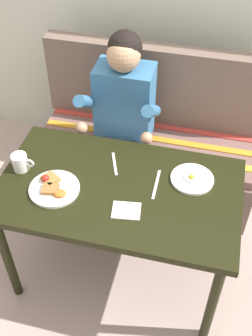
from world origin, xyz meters
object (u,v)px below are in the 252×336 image
(plate_breakfast, at_px, (54,188))
(coffee_mug, at_px, (20,162))
(fork, at_px, (115,164))
(plate_eggs, at_px, (192,179))
(table, at_px, (119,198))
(napkin, at_px, (126,211))
(couch, at_px, (147,148))
(person, at_px, (122,112))
(knife, at_px, (156,184))

(plate_breakfast, height_order, coffee_mug, coffee_mug)
(fork, bearing_deg, plate_eggs, -23.48)
(table, bearing_deg, napkin, -62.44)
(couch, height_order, person, person)
(napkin, xyz_separation_m, knife, (0.10, 0.20, -0.00))
(couch, relative_size, coffee_mug, 12.20)
(couch, xyz_separation_m, plate_breakfast, (-0.30, -0.86, 0.41))
(knife, bearing_deg, plate_eggs, 23.16)
(table, height_order, knife, knife)
(couch, distance_m, fork, 0.73)
(table, height_order, plate_eggs, plate_eggs)
(table, xyz_separation_m, person, (-0.13, 0.59, 0.09))
(table, height_order, fork, fork)
(plate_eggs, xyz_separation_m, fork, (-0.41, 0.02, -0.01))
(plate_breakfast, distance_m, plate_eggs, 0.69)
(table, distance_m, person, 0.61)
(coffee_mug, bearing_deg, table, -0.68)
(plate_eggs, distance_m, fork, 0.41)
(plate_breakfast, xyz_separation_m, napkin, (0.38, -0.05, -0.01))
(table, distance_m, napkin, 0.18)
(table, relative_size, napkin, 9.06)
(plate_eggs, relative_size, napkin, 1.63)
(table, xyz_separation_m, couch, (0.00, 0.76, -0.32))
(couch, height_order, plate_breakfast, couch)
(couch, bearing_deg, napkin, -85.38)
(plate_eggs, relative_size, coffee_mug, 1.83)
(couch, relative_size, knife, 7.20)
(person, height_order, fork, person)
(person, xyz_separation_m, plate_breakfast, (-0.17, -0.68, 0.00))
(table, distance_m, plate_breakfast, 0.33)
(coffee_mug, bearing_deg, fork, 18.06)
(person, relative_size, coffee_mug, 10.27)
(plate_breakfast, bearing_deg, fork, 45.47)
(plate_eggs, bearing_deg, plate_breakfast, -160.67)
(coffee_mug, relative_size, napkin, 0.89)
(person, bearing_deg, napkin, -74.14)
(coffee_mug, height_order, fork, coffee_mug)
(coffee_mug, bearing_deg, person, 56.84)
(plate_eggs, xyz_separation_m, knife, (-0.17, -0.08, -0.01))
(couch, bearing_deg, coffee_mug, -124.21)
(person, relative_size, plate_breakfast, 4.89)
(person, relative_size, fork, 7.13)
(knife, bearing_deg, napkin, -118.60)
(couch, height_order, knife, couch)
(table, xyz_separation_m, fork, (-0.06, 0.15, 0.08))
(napkin, bearing_deg, knife, 62.62)
(couch, xyz_separation_m, plate_eggs, (0.34, -0.63, 0.41))
(person, bearing_deg, plate_breakfast, -103.97)
(plate_breakfast, height_order, plate_eggs, plate_breakfast)
(person, xyz_separation_m, fork, (0.07, -0.44, -0.01))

